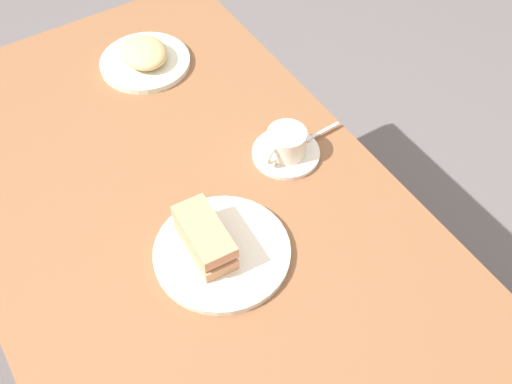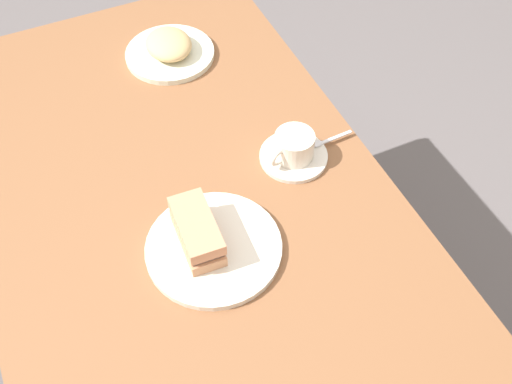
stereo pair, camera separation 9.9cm
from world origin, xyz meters
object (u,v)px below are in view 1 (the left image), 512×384
Objects in this scene: sandwich_plate at (222,252)px; coffee_saucer at (286,153)px; sandwich_front at (205,237)px; side_plate at (145,62)px; coffee_cup at (286,142)px; spoon at (315,135)px; dining_table at (186,228)px.

coffee_saucer is at bearing -59.11° from sandwich_plate.
side_plate is at bearing -14.37° from sandwich_front.
sandwich_plate is at bearing -134.79° from sandwich_front.
sandwich_front is 0.68× the size of side_plate.
sandwich_plate is 2.41× the size of coffee_cup.
sandwich_plate is at bearing 114.98° from spoon.
side_plate is at bearing -16.52° from dining_table.
dining_table is 0.28m from coffee_cup.
coffee_saucer is at bearing -91.26° from dining_table.
sandwich_front is at bearing 165.63° from side_plate.
coffee_saucer is 0.44m from side_plate.
sandwich_front is 0.36m from spoon.
sandwich_plate reaches higher than dining_table.
coffee_cup is at bearing -65.02° from sandwich_front.
coffee_saucer is (0.12, -0.26, -0.04)m from sandwich_front.
side_plate is at bearing -11.73° from sandwich_plate.
dining_table is at bearing 163.48° from side_plate.
sandwich_plate reaches higher than coffee_saucer.
side_plate is (0.54, -0.14, -0.04)m from sandwich_front.
sandwich_front reaches higher than dining_table.
spoon reaches higher than dining_table.
coffee_saucer is 0.04m from coffee_cup.
dining_table is 0.26m from coffee_saucer.
sandwich_plate is 1.19× the size of side_plate.
side_plate is at bearing 16.16° from coffee_saucer.
coffee_cup is (-0.01, -0.24, 0.13)m from dining_table.
sandwich_front is 0.29m from coffee_cup.
sandwich_front reaches higher than sandwich_plate.
side_plate is (0.56, -0.12, 0.00)m from sandwich_plate.
coffee_saucer is 1.35× the size of coffee_cup.
coffee_saucer is at bearing 92.91° from spoon.
dining_table is 12.57× the size of coffee_cup.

